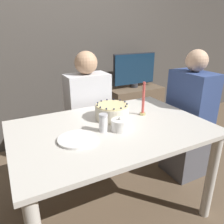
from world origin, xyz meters
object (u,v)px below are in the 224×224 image
Objects in this scene: candle at (143,102)px; person_woman_floral at (188,124)px; sugar_shaker at (103,123)px; person_man_blue_shirt at (88,120)px; cake at (112,112)px; tv_monitor at (135,70)px; sugar_bowl at (120,125)px.

person_woman_floral is at bearing 2.78° from candle.
person_man_blue_shirt reaches higher than sugar_shaker.
cake is at bearing 88.29° from person_woman_floral.
tv_monitor is at bearing -149.83° from person_man_blue_shirt.
sugar_shaker is 0.10× the size of person_man_blue_shirt.
tv_monitor is (0.86, 0.50, 0.35)m from person_man_blue_shirt.
sugar_shaker is (-0.10, 0.04, 0.02)m from sugar_bowl.
sugar_shaker is at bearing -130.65° from tv_monitor.
sugar_bowl is at bearing -19.24° from sugar_shaker.
person_woman_floral is (0.79, -0.54, 0.01)m from person_man_blue_shirt.
cake is 0.96× the size of candle.
cake is at bearing 88.97° from person_man_blue_shirt.
cake is at bearing -130.44° from tv_monitor.
tv_monitor is at bearing -3.73° from person_woman_floral.
cake is 1.34m from tv_monitor.
sugar_bowl is 0.10× the size of person_woman_floral.
sugar_shaker is 0.42m from candle.
sugar_bowl is 0.34m from candle.
sugar_bowl is (-0.05, -0.21, -0.01)m from cake.
person_man_blue_shirt is at bearing 112.49° from candle.
sugar_shaker is 0.20× the size of tv_monitor.
tv_monitor is (0.62, 1.07, 0.03)m from candle.
tv_monitor is (1.02, 1.19, 0.07)m from sugar_shaker.
tv_monitor is (0.87, 1.02, 0.08)m from cake.
cake is 0.84m from person_woman_floral.
candle is 0.70m from person_man_blue_shirt.
tv_monitor is at bearing 49.35° from sugar_shaker.
sugar_shaker is at bearing 76.68° from person_man_blue_shirt.
cake is 0.26m from candle.
candle is (0.25, -0.05, 0.05)m from cake.
sugar_bowl is 0.45× the size of candle.
sugar_bowl is 0.10× the size of person_man_blue_shirt.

